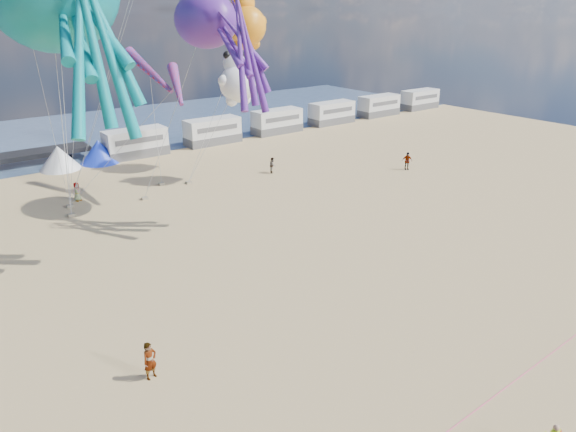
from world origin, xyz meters
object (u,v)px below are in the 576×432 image
object	(u,v)px
beachgoer_3	(407,161)
sandbag_b	(145,198)
beachgoer_6	(77,192)
kite_octopus_purple	(205,20)
windsock_right	(177,85)
motorhome_5	(420,99)
kite_panda	(238,84)
tent_white	(59,158)
beachgoer_1	(273,165)
standing_person	(150,361)
windsock_mid	(149,71)
motorhome_1	(213,131)
motorhome_4	(379,106)
sandbag_c	(189,182)
tent_blue	(99,151)
sandbag_e	(70,206)
motorhome_2	(277,121)
sandbag_d	(162,184)
sandbag_a	(72,215)
motorhome_0	(136,143)
motorhome_3	(332,113)
kite_teddy_orange	(247,26)

from	to	relation	value
beachgoer_3	sandbag_b	distance (m)	25.54
beachgoer_6	kite_octopus_purple	bearing A→B (deg)	-61.45
windsock_right	motorhome_5	bearing A→B (deg)	35.92
kite_octopus_purple	kite_panda	bearing A→B (deg)	25.03
tent_white	beachgoer_1	world-z (taller)	tent_white
standing_person	tent_white	bearing A→B (deg)	68.13
tent_white	sandbag_b	xyz separation A→B (m)	(3.15, -13.54, -1.09)
windsock_mid	windsock_right	size ratio (longest dim) A/B	1.28
beachgoer_3	windsock_mid	world-z (taller)	windsock_mid
motorhome_1	sandbag_b	size ratio (longest dim) A/B	13.20
motorhome_5	beachgoer_6	world-z (taller)	motorhome_5
motorhome_4	motorhome_5	distance (m)	9.50
motorhome_1	sandbag_c	bearing A→B (deg)	-128.23
sandbag_c	standing_person	bearing A→B (deg)	-120.67
tent_blue	sandbag_e	size ratio (longest dim) A/B	8.00
beachgoer_3	beachgoer_6	size ratio (longest dim) A/B	1.11
sandbag_e	windsock_mid	world-z (taller)	windsock_mid
tent_white	beachgoer_6	size ratio (longest dim) A/B	2.49
motorhome_2	kite_octopus_purple	bearing A→B (deg)	-137.24
kite_octopus_purple	kite_panda	world-z (taller)	kite_octopus_purple
beachgoer_1	sandbag_d	size ratio (longest dim) A/B	3.07
motorhome_4	beachgoer_6	distance (m)	48.53
motorhome_5	beachgoer_1	xyz separation A→B (m)	(-39.28, -13.92, -0.73)
motorhome_5	beachgoer_3	xyz separation A→B (m)	(-28.01, -21.21, -0.61)
sandbag_a	motorhome_0	bearing A→B (deg)	51.51
motorhome_5	sandbag_e	xyz separation A→B (m)	(-57.90, -11.56, -1.39)
tent_blue	sandbag_b	bearing A→B (deg)	-93.61
kite_octopus_purple	motorhome_5	bearing A→B (deg)	6.23
motorhome_0	motorhome_1	distance (m)	9.50
sandbag_c	sandbag_b	bearing A→B (deg)	-162.14
beachgoer_6	windsock_right	world-z (taller)	windsock_right
sandbag_e	motorhome_3	bearing A→B (deg)	16.55
sandbag_c	motorhome_4	bearing A→B (deg)	17.49
motorhome_1	windsock_mid	distance (m)	18.51
motorhome_3	kite_panda	distance (m)	28.58
motorhome_3	motorhome_4	xyz separation A→B (m)	(9.50, 0.00, 0.00)
motorhome_3	beachgoer_1	bearing A→B (deg)	-145.53
beachgoer_6	sandbag_a	xyz separation A→B (m)	(-1.50, -3.31, -0.69)
windsock_right	standing_person	bearing A→B (deg)	-100.98
motorhome_3	windsock_right	xyz separation A→B (m)	(-30.07, -14.53, 7.81)
motorhome_4	sandbag_d	xyz separation A→B (m)	(-40.07, -10.81, -1.39)
motorhome_0	motorhome_2	bearing A→B (deg)	0.00
beachgoer_3	kite_octopus_purple	bearing A→B (deg)	-156.71
sandbag_a	sandbag_b	world-z (taller)	same
kite_teddy_orange	windsock_right	xyz separation A→B (m)	(-9.24, -3.71, -4.18)
beachgoer_6	windsock_right	size ratio (longest dim) A/B	0.32
tent_white	windsock_right	world-z (taller)	windsock_right
standing_person	kite_panda	distance (m)	29.23
tent_blue	windsock_right	bearing A→B (deg)	-80.51
standing_person	beachgoer_1	size ratio (longest dim) A/B	1.15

